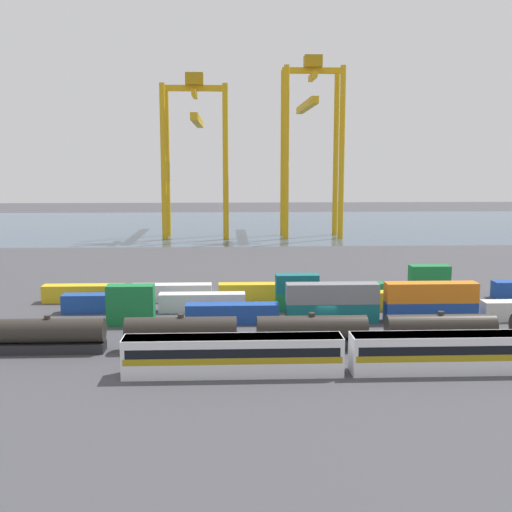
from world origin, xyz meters
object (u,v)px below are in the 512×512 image
(passenger_train, at_px, (346,352))
(freight_tank_row, at_px, (312,332))
(shipping_container_18, at_px, (344,291))
(shipping_container_10, at_px, (106,303))
(shipping_container_17, at_px, (258,292))
(gantry_crane_central, at_px, (311,128))
(shipping_container_11, at_px, (202,302))
(shipping_container_12, at_px, (297,301))
(gantry_crane_west, at_px, (196,138))

(passenger_train, height_order, freight_tank_row, freight_tank_row)
(freight_tank_row, xyz_separation_m, shipping_container_18, (8.34, 25.66, -0.64))
(shipping_container_10, relative_size, shipping_container_18, 1.00)
(shipping_container_17, distance_m, gantry_crane_central, 92.16)
(passenger_train, relative_size, shipping_container_10, 3.65)
(passenger_train, distance_m, freight_tank_row, 8.79)
(passenger_train, xyz_separation_m, gantry_crane_central, (11.54, 119.61, 28.06))
(freight_tank_row, xyz_separation_m, shipping_container_11, (-13.08, 18.75, -0.64))
(passenger_train, xyz_separation_m, shipping_container_17, (-7.17, 34.13, -0.84))
(shipping_container_10, bearing_deg, shipping_container_12, 0.00)
(shipping_container_10, xyz_separation_m, shipping_container_11, (13.41, 0.00, 0.00))
(freight_tank_row, distance_m, gantry_crane_central, 115.52)
(shipping_container_12, distance_m, shipping_container_18, 10.57)
(shipping_container_12, distance_m, gantry_crane_west, 98.36)
(shipping_container_10, bearing_deg, gantry_crane_central, 66.39)
(shipping_container_10, distance_m, gantry_crane_west, 96.93)
(passenger_train, xyz_separation_m, freight_tank_row, (-2.35, 8.47, -0.21))
(shipping_container_10, height_order, gantry_crane_central, gantry_crane_central)
(passenger_train, xyz_separation_m, shipping_container_18, (5.99, 34.13, -0.84))
(shipping_container_18, relative_size, gantry_crane_central, 0.24)
(freight_tank_row, relative_size, shipping_container_18, 5.87)
(shipping_container_10, height_order, shipping_container_17, same)
(shipping_container_12, relative_size, shipping_container_17, 0.50)
(shipping_container_11, relative_size, shipping_container_17, 1.00)
(shipping_container_11, distance_m, gantry_crane_west, 96.72)
(shipping_container_10, relative_size, shipping_container_17, 1.00)
(shipping_container_17, relative_size, shipping_container_18, 1.00)
(shipping_container_10, height_order, gantry_crane_west, gantry_crane_west)
(shipping_container_11, height_order, gantry_crane_west, gantry_crane_west)
(passenger_train, height_order, gantry_crane_central, gantry_crane_central)
(shipping_container_18, xyz_separation_m, gantry_crane_west, (-26.62, 86.04, 26.24))
(shipping_container_10, relative_size, gantry_crane_central, 0.24)
(passenger_train, xyz_separation_m, shipping_container_10, (-28.84, 27.22, -0.84))
(shipping_container_11, height_order, shipping_container_17, same)
(passenger_train, distance_m, shipping_container_18, 34.66)
(shipping_container_12, height_order, shipping_container_17, same)
(shipping_container_11, bearing_deg, passenger_train, -60.46)
(shipping_container_17, xyz_separation_m, shipping_container_18, (13.17, 0.00, 0.00))
(freight_tank_row, xyz_separation_m, shipping_container_10, (-26.49, 18.75, -0.64))
(passenger_train, bearing_deg, shipping_container_12, 94.24)
(passenger_train, height_order, shipping_container_17, passenger_train)
(shipping_container_11, relative_size, gantry_crane_central, 0.24)
(shipping_container_10, xyz_separation_m, gantry_crane_central, (40.38, 92.39, 28.91))
(shipping_container_10, bearing_deg, freight_tank_row, -35.30)
(shipping_container_17, bearing_deg, freight_tank_row, -79.35)
(freight_tank_row, xyz_separation_m, gantry_crane_central, (13.89, 111.14, 28.27))
(shipping_container_17, bearing_deg, shipping_container_12, -53.24)
(shipping_container_17, bearing_deg, shipping_container_18, 0.00)
(freight_tank_row, bearing_deg, passenger_train, -74.50)
(passenger_train, xyz_separation_m, shipping_container_11, (-15.43, 27.22, -0.84))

